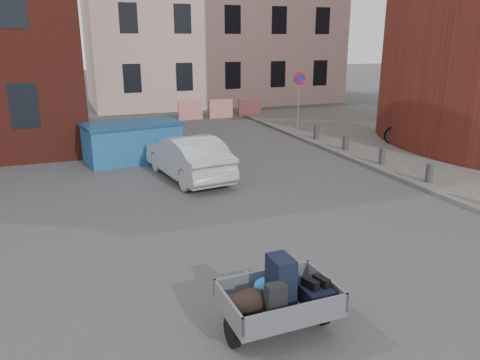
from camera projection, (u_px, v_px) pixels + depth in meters
name	position (u px, v px, depth m)	size (l,w,h in m)	color
ground	(255.00, 229.00, 10.61)	(120.00, 120.00, 0.00)	#38383A
sidewalk	(460.00, 152.00, 17.57)	(9.00, 24.00, 0.12)	#474442
no_parking_sign	(299.00, 89.00, 20.55)	(0.60, 0.09, 2.65)	gray
bollards	(382.00, 156.00, 15.57)	(0.22, 9.02, 0.55)	#3A3A3D
barriers	(221.00, 109.00, 25.31)	(4.70, 0.18, 1.00)	red
trailer	(278.00, 297.00, 6.68)	(1.63, 1.82, 1.20)	black
dumpster	(132.00, 142.00, 16.35)	(3.49, 2.20, 1.36)	#205E9B
silver_car	(188.00, 157.00, 14.38)	(1.41, 4.05, 1.34)	#AAACB1
bicycle	(406.00, 129.00, 18.73)	(0.71, 2.03, 1.07)	black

